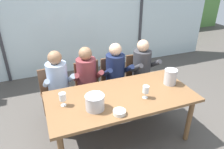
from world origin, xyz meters
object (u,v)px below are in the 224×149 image
chair_center (114,79)px  wine_glass_near_bucket (63,97)px  wine_glass_by_left_taster (146,90)px  dining_table (121,100)px  chair_left_of_center (89,83)px  person_maroon_top (88,79)px  chair_right_of_center (138,74)px  tasting_bowl (119,112)px  chair_near_curtain (55,91)px  person_charcoal_jacket (144,69)px  person_pale_blue_shirt (59,84)px  person_navy_polo (117,74)px  ice_bucket_secondary (95,102)px  ice_bucket_primary (170,77)px

chair_center → wine_glass_near_bucket: (-1.01, -0.85, 0.36)m
wine_glass_by_left_taster → dining_table: bearing=149.8°
chair_left_of_center → wine_glass_by_left_taster: 1.22m
dining_table → chair_left_of_center: 0.94m
chair_center → person_maroon_top: bearing=-161.8°
chair_left_of_center → person_maroon_top: size_ratio=0.73×
chair_right_of_center → tasting_bowl: size_ratio=5.74×
chair_near_curtain → chair_center: bearing=-5.4°
person_charcoal_jacket → wine_glass_by_left_taster: person_charcoal_jacket is taller
person_maroon_top → person_charcoal_jacket: bearing=4.3°
dining_table → chair_center: (0.25, 0.90, -0.16)m
chair_near_curtain → person_charcoal_jacket: person_charcoal_jacket is taller
person_pale_blue_shirt → person_navy_polo: bearing=-4.6°
person_pale_blue_shirt → ice_bucket_secondary: size_ratio=4.99×
dining_table → person_pale_blue_shirt: person_pale_blue_shirt is taller
dining_table → ice_bucket_secondary: ice_bucket_secondary is taller
chair_center → person_charcoal_jacket: (0.51, -0.15, 0.17)m
dining_table → chair_left_of_center: size_ratio=2.28×
person_navy_polo → wine_glass_by_left_taster: (0.03, -0.91, 0.19)m
chair_left_of_center → wine_glass_by_left_taster: bearing=-66.0°
dining_table → wine_glass_near_bucket: 0.79m
ice_bucket_secondary → chair_near_curtain: bearing=110.3°
chair_near_curtain → person_pale_blue_shirt: bearing=-66.7°
person_charcoal_jacket → ice_bucket_primary: person_charcoal_jacket is taller
person_navy_polo → tasting_bowl: bearing=-111.4°
wine_glass_by_left_taster → ice_bucket_secondary: bearing=179.6°
chair_center → ice_bucket_secondary: (-0.66, -1.06, 0.34)m
person_pale_blue_shirt → tasting_bowl: person_pale_blue_shirt is taller
ice_bucket_primary → tasting_bowl: (-0.97, -0.40, -0.09)m
dining_table → tasting_bowl: bearing=-116.8°
chair_center → wine_glass_near_bucket: size_ratio=4.97×
chair_center → wine_glass_near_bucket: 1.37m
person_pale_blue_shirt → person_navy_polo: size_ratio=1.00×
chair_right_of_center → ice_bucket_primary: (0.06, -0.85, 0.36)m
chair_right_of_center → ice_bucket_primary: size_ratio=3.80×
chair_right_of_center → person_navy_polo: size_ratio=0.73×
chair_near_curtain → tasting_bowl: (0.61, -1.22, 0.26)m
ice_bucket_secondary → wine_glass_near_bucket: 0.41m
person_navy_polo → tasting_bowl: person_navy_polo is taller
tasting_bowl → wine_glass_by_left_taster: 0.50m
person_navy_polo → ice_bucket_primary: person_navy_polo is taller
person_navy_polo → tasting_bowl: size_ratio=7.85×
chair_near_curtain → ice_bucket_secondary: 1.13m
dining_table → ice_bucket_primary: 0.82m
chair_near_curtain → person_pale_blue_shirt: (0.07, -0.11, 0.17)m
wine_glass_near_bucket → chair_near_curtain: bearing=92.0°
ice_bucket_primary → wine_glass_by_left_taster: ice_bucket_primary is taller
chair_left_of_center → person_pale_blue_shirt: bearing=-164.8°
dining_table → person_maroon_top: 0.80m
person_pale_blue_shirt → ice_bucket_primary: 1.68m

